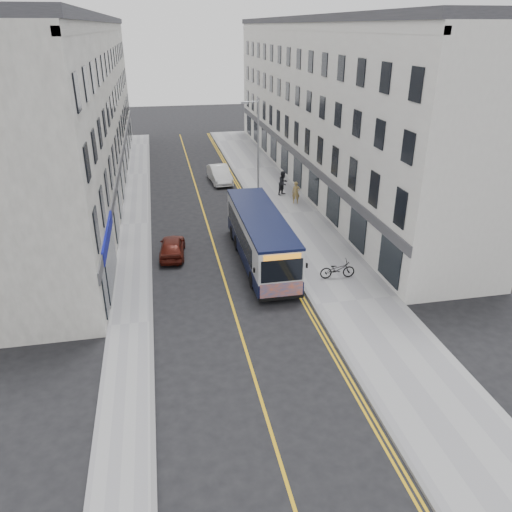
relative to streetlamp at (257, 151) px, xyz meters
name	(u,v)px	position (x,y,z in m)	size (l,w,h in m)	color
ground	(231,302)	(-4.17, -14.00, -4.38)	(140.00, 140.00, 0.00)	black
pavement_east	(290,214)	(2.08, -2.00, -4.32)	(4.50, 64.00, 0.12)	gray
pavement_west	(135,224)	(-9.17, -2.00, -4.32)	(2.00, 64.00, 0.12)	gray
kerb_east	(260,216)	(-0.17, -2.00, -4.32)	(0.18, 64.00, 0.13)	slate
kerb_west	(150,223)	(-8.17, -2.00, -4.32)	(0.18, 64.00, 0.13)	slate
road_centre_line	(206,220)	(-4.17, -2.00, -4.38)	(0.12, 64.00, 0.01)	gold
road_dbl_yellow_inner	(254,217)	(-0.62, -2.00, -4.38)	(0.10, 64.00, 0.01)	gold
road_dbl_yellow_outer	(257,217)	(-0.42, -2.00, -4.38)	(0.10, 64.00, 0.01)	gold
terrace_east	(324,105)	(7.33, 7.00, 2.12)	(6.00, 46.00, 13.00)	white
terrace_west	(78,112)	(-13.17, 7.00, 2.12)	(6.00, 46.00, 13.00)	silver
streetlamp	(257,151)	(0.00, 0.00, 0.00)	(1.32, 0.18, 8.00)	#999BA1
city_bus	(260,236)	(-1.74, -9.60, -2.75)	(2.41, 10.29, 2.99)	black
bicycle	(337,269)	(1.94, -12.68, -3.75)	(0.68, 1.95, 1.02)	black
pedestrian_near	(296,193)	(3.10, 0.11, -3.41)	(0.62, 0.41, 1.71)	#9B7F46
pedestrian_far	(283,183)	(2.67, 2.46, -3.29)	(0.95, 0.74, 1.95)	black
car_white	(220,174)	(-1.94, 7.34, -3.64)	(1.57, 4.51, 1.49)	silver
car_maroon	(172,247)	(-6.81, -7.76, -3.76)	(1.47, 3.66, 1.25)	#4D140C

